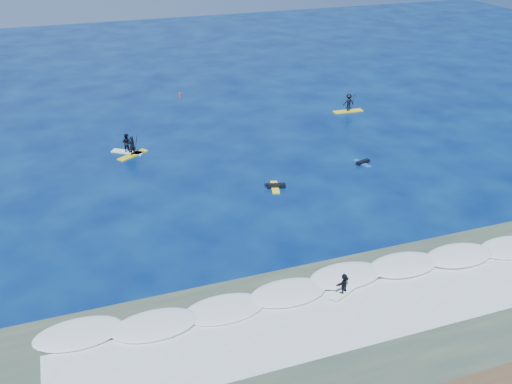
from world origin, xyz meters
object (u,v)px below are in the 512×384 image
object	(u,v)px
sup_paddler_left	(132,149)
wave_surfer	(344,285)
prone_paddler_near	(275,186)
sup_paddler_center	(127,144)
prone_paddler_far	(362,163)
marker_buoy	(180,95)
sup_paddler_right	(349,104)

from	to	relation	value
sup_paddler_left	wave_surfer	size ratio (longest dim) A/B	1.59
prone_paddler_near	wave_surfer	distance (m)	14.62
sup_paddler_left	sup_paddler_center	xyz separation A→B (m)	(-0.37, 0.88, 0.12)
prone_paddler_far	marker_buoy	xyz separation A→B (m)	(-10.90, 24.49, 0.12)
sup_paddler_center	prone_paddler_near	world-z (taller)	sup_paddler_center
prone_paddler_near	marker_buoy	size ratio (longest dim) A/B	3.86
sup_paddler_center	marker_buoy	xyz separation A→B (m)	(8.38, 14.86, -0.54)
sup_paddler_left	prone_paddler_far	size ratio (longest dim) A/B	1.52
sup_paddler_center	prone_paddler_far	world-z (taller)	sup_paddler_center
sup_paddler_left	prone_paddler_near	bearing A→B (deg)	-79.30
wave_surfer	prone_paddler_far	bearing A→B (deg)	31.49
prone_paddler_near	marker_buoy	xyz separation A→B (m)	(-1.88, 26.26, 0.10)
sup_paddler_right	wave_surfer	xyz separation A→B (m)	(-15.80, -29.27, -0.13)
prone_paddler_near	prone_paddler_far	size ratio (longest dim) A/B	1.13
sup_paddler_left	sup_paddler_center	world-z (taller)	sup_paddler_left
sup_paddler_left	prone_paddler_far	xyz separation A→B (m)	(18.91, -8.75, -0.54)
sup_paddler_left	sup_paddler_right	world-z (taller)	sup_paddler_right
sup_paddler_right	prone_paddler_far	world-z (taller)	sup_paddler_right
sup_paddler_left	prone_paddler_near	size ratio (longest dim) A/B	1.34
sup_paddler_left	sup_paddler_right	distance (m)	24.69
sup_paddler_center	wave_surfer	xyz separation A→B (m)	(8.90, -25.94, -0.02)
sup_paddler_center	wave_surfer	size ratio (longest dim) A/B	1.53
prone_paddler_near	sup_paddler_center	bearing A→B (deg)	57.39
prone_paddler_far	prone_paddler_near	bearing A→B (deg)	87.39
prone_paddler_far	sup_paddler_center	bearing A→B (deg)	49.76
sup_paddler_center	sup_paddler_right	bearing A→B (deg)	42.70
prone_paddler_far	wave_surfer	distance (m)	19.35
sup_paddler_center	wave_surfer	distance (m)	27.42
marker_buoy	sup_paddler_left	bearing A→B (deg)	-116.98
sup_paddler_right	prone_paddler_far	distance (m)	14.07
sup_paddler_center	prone_paddler_near	bearing A→B (deg)	-12.98
sup_paddler_center	prone_paddler_near	size ratio (longest dim) A/B	1.30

